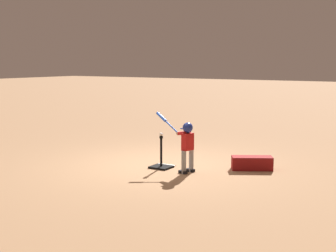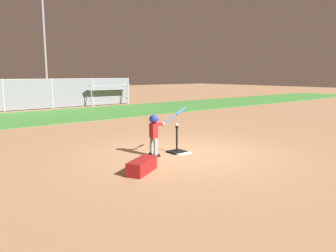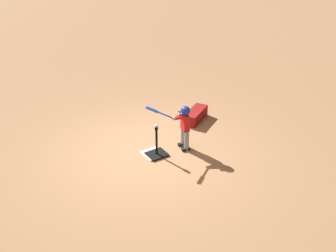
% 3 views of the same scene
% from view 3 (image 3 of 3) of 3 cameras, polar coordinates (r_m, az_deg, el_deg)
% --- Properties ---
extents(ground_plane, '(90.00, 90.00, 0.00)m').
position_cam_3_polar(ground_plane, '(8.71, -3.24, -3.80)').
color(ground_plane, '#99704C').
extents(home_plate, '(0.46, 0.46, 0.02)m').
position_cam_3_polar(home_plate, '(8.64, -2.15, -4.00)').
color(home_plate, white).
rests_on(home_plate, ground_plane).
extents(batting_tee, '(0.43, 0.38, 0.69)m').
position_cam_3_polar(batting_tee, '(8.55, -1.65, -3.70)').
color(batting_tee, black).
rests_on(batting_tee, ground_plane).
extents(batter_child, '(0.99, 0.40, 1.19)m').
position_cam_3_polar(batter_child, '(8.52, 2.23, 0.56)').
color(batter_child, gray).
rests_on(batter_child, ground_plane).
extents(baseball, '(0.07, 0.07, 0.07)m').
position_cam_3_polar(baseball, '(8.23, -1.71, 0.03)').
color(baseball, white).
rests_on(baseball, batting_tee).
extents(equipment_bag, '(0.89, 0.70, 0.28)m').
position_cam_3_polar(equipment_bag, '(10.00, 4.03, 1.59)').
color(equipment_bag, maroon).
rests_on(equipment_bag, ground_plane).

